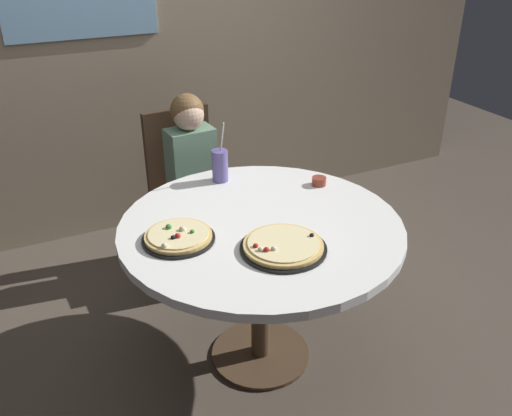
{
  "coord_description": "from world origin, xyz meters",
  "views": [
    {
      "loc": [
        -0.91,
        -1.82,
        1.91
      ],
      "look_at": [
        0.0,
        0.05,
        0.8
      ],
      "focal_mm": 38.12,
      "sensor_mm": 36.0,
      "label": 1
    }
  ],
  "objects_px": {
    "chair_wooden": "(186,181)",
    "dining_table": "(261,242)",
    "pizza_veggie": "(283,246)",
    "sauce_bowl": "(319,181)",
    "pizza_cheese": "(178,237)",
    "soda_cup": "(220,166)",
    "diner_child": "(199,200)"
  },
  "relations": [
    {
      "from": "pizza_cheese",
      "to": "soda_cup",
      "type": "xyz_separation_m",
      "value": [
        0.37,
        0.45,
        0.06
      ]
    },
    {
      "from": "pizza_veggie",
      "to": "sauce_bowl",
      "type": "height_order",
      "value": "pizza_veggie"
    },
    {
      "from": "chair_wooden",
      "to": "pizza_veggie",
      "type": "height_order",
      "value": "chair_wooden"
    },
    {
      "from": "chair_wooden",
      "to": "diner_child",
      "type": "height_order",
      "value": "diner_child"
    },
    {
      "from": "dining_table",
      "to": "soda_cup",
      "type": "bearing_deg",
      "value": 88.83
    },
    {
      "from": "pizza_cheese",
      "to": "sauce_bowl",
      "type": "distance_m",
      "value": 0.81
    },
    {
      "from": "dining_table",
      "to": "soda_cup",
      "type": "distance_m",
      "value": 0.51
    },
    {
      "from": "pizza_cheese",
      "to": "sauce_bowl",
      "type": "xyz_separation_m",
      "value": [
        0.79,
        0.2,
        0.0
      ]
    },
    {
      "from": "chair_wooden",
      "to": "sauce_bowl",
      "type": "xyz_separation_m",
      "value": [
        0.43,
        -0.78,
        0.24
      ]
    },
    {
      "from": "pizza_veggie",
      "to": "sauce_bowl",
      "type": "distance_m",
      "value": 0.63
    },
    {
      "from": "diner_child",
      "to": "soda_cup",
      "type": "relative_size",
      "value": 3.53
    },
    {
      "from": "dining_table",
      "to": "soda_cup",
      "type": "height_order",
      "value": "soda_cup"
    },
    {
      "from": "soda_cup",
      "to": "diner_child",
      "type": "bearing_deg",
      "value": 90.77
    },
    {
      "from": "pizza_cheese",
      "to": "soda_cup",
      "type": "height_order",
      "value": "soda_cup"
    },
    {
      "from": "diner_child",
      "to": "sauce_bowl",
      "type": "bearing_deg",
      "value": -54.81
    },
    {
      "from": "dining_table",
      "to": "chair_wooden",
      "type": "bearing_deg",
      "value": 90.36
    },
    {
      "from": "dining_table",
      "to": "chair_wooden",
      "type": "relative_size",
      "value": 1.29
    },
    {
      "from": "dining_table",
      "to": "pizza_veggie",
      "type": "bearing_deg",
      "value": -94.05
    },
    {
      "from": "chair_wooden",
      "to": "pizza_veggie",
      "type": "relative_size",
      "value": 2.74
    },
    {
      "from": "chair_wooden",
      "to": "soda_cup",
      "type": "xyz_separation_m",
      "value": [
        0.02,
        -0.52,
        0.3
      ]
    },
    {
      "from": "chair_wooden",
      "to": "pizza_cheese",
      "type": "height_order",
      "value": "chair_wooden"
    },
    {
      "from": "chair_wooden",
      "to": "dining_table",
      "type": "bearing_deg",
      "value": -89.64
    },
    {
      "from": "pizza_veggie",
      "to": "pizza_cheese",
      "type": "height_order",
      "value": "pizza_cheese"
    },
    {
      "from": "dining_table",
      "to": "chair_wooden",
      "type": "distance_m",
      "value": 1.0
    },
    {
      "from": "diner_child",
      "to": "pizza_cheese",
      "type": "xyz_separation_m",
      "value": [
        -0.37,
        -0.79,
        0.28
      ]
    },
    {
      "from": "pizza_veggie",
      "to": "soda_cup",
      "type": "relative_size",
      "value": 1.13
    },
    {
      "from": "dining_table",
      "to": "sauce_bowl",
      "type": "relative_size",
      "value": 17.55
    },
    {
      "from": "sauce_bowl",
      "to": "diner_child",
      "type": "bearing_deg",
      "value": 125.19
    },
    {
      "from": "pizza_veggie",
      "to": "pizza_cheese",
      "type": "relative_size",
      "value": 1.16
    },
    {
      "from": "chair_wooden",
      "to": "pizza_cheese",
      "type": "xyz_separation_m",
      "value": [
        -0.36,
        -0.97,
        0.24
      ]
    },
    {
      "from": "sauce_bowl",
      "to": "dining_table",
      "type": "bearing_deg",
      "value": -152.96
    },
    {
      "from": "dining_table",
      "to": "diner_child",
      "type": "xyz_separation_m",
      "value": [
        0.01,
        0.81,
        -0.17
      ]
    }
  ]
}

